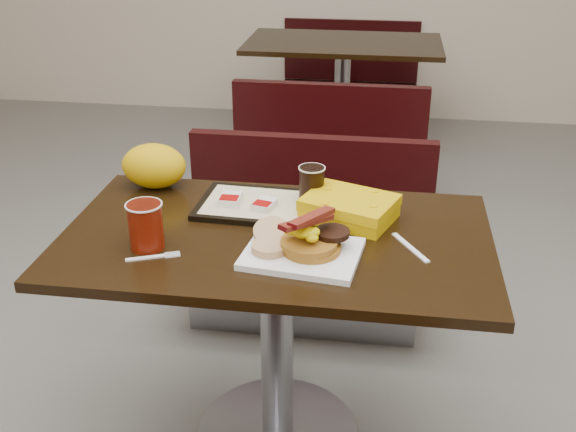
# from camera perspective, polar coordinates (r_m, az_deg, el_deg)

# --- Properties ---
(table_near) EXTENTS (1.20, 0.70, 0.75)m
(table_near) POSITION_cam_1_polar(r_m,az_deg,el_deg) (2.13, -0.91, -10.47)
(table_near) COLOR black
(table_near) RESTS_ON floor
(bench_near_n) EXTENTS (1.00, 0.46, 0.72)m
(bench_near_n) POSITION_cam_1_polar(r_m,az_deg,el_deg) (2.73, 1.43, -2.05)
(bench_near_n) COLOR black
(bench_near_n) RESTS_ON floor
(table_far) EXTENTS (1.20, 0.70, 0.75)m
(table_far) POSITION_cam_1_polar(r_m,az_deg,el_deg) (4.49, 4.45, 9.49)
(table_far) COLOR black
(table_far) RESTS_ON floor
(bench_far_s) EXTENTS (1.00, 0.46, 0.72)m
(bench_far_s) POSITION_cam_1_polar(r_m,az_deg,el_deg) (3.83, 3.65, 6.34)
(bench_far_s) COLOR black
(bench_far_s) RESTS_ON floor
(bench_far_n) EXTENTS (1.00, 0.46, 0.72)m
(bench_far_n) POSITION_cam_1_polar(r_m,az_deg,el_deg) (5.16, 5.04, 11.50)
(bench_far_n) COLOR black
(bench_far_n) RESTS_ON floor
(platter) EXTENTS (0.32, 0.27, 0.02)m
(platter) POSITION_cam_1_polar(r_m,az_deg,el_deg) (1.82, 1.18, -3.15)
(platter) COLOR white
(platter) RESTS_ON table_near
(pancake_stack) EXTENTS (0.20, 0.20, 0.03)m
(pancake_stack) POSITION_cam_1_polar(r_m,az_deg,el_deg) (1.81, 1.94, -2.40)
(pancake_stack) COLOR #965819
(pancake_stack) RESTS_ON platter
(sausage_patty) EXTENTS (0.10, 0.10, 0.01)m
(sausage_patty) POSITION_cam_1_polar(r_m,az_deg,el_deg) (1.82, 3.68, -1.40)
(sausage_patty) COLOR black
(sausage_patty) RESTS_ON pancake_stack
(scrambled_eggs) EXTENTS (0.11, 0.09, 0.05)m
(scrambled_eggs) POSITION_cam_1_polar(r_m,az_deg,el_deg) (1.79, 1.20, -1.27)
(scrambled_eggs) COLOR #EFE104
(scrambled_eggs) RESTS_ON pancake_stack
(bacon_strips) EXTENTS (0.17, 0.19, 0.01)m
(bacon_strips) POSITION_cam_1_polar(r_m,az_deg,el_deg) (1.77, 1.55, -0.38)
(bacon_strips) COLOR #3F0409
(bacon_strips) RESTS_ON scrambled_eggs
(muffin_bottom) EXTENTS (0.11, 0.11, 0.02)m
(muffin_bottom) POSITION_cam_1_polar(r_m,az_deg,el_deg) (1.81, -1.55, -2.62)
(muffin_bottom) COLOR tan
(muffin_bottom) RESTS_ON platter
(muffin_top) EXTENTS (0.10, 0.10, 0.06)m
(muffin_top) POSITION_cam_1_polar(r_m,az_deg,el_deg) (1.86, -1.39, -1.32)
(muffin_top) COLOR tan
(muffin_top) RESTS_ON platter
(coffee_cup_near) EXTENTS (0.12, 0.12, 0.13)m
(coffee_cup_near) POSITION_cam_1_polar(r_m,az_deg,el_deg) (1.88, -11.67, -0.81)
(coffee_cup_near) COLOR #961705
(coffee_cup_near) RESTS_ON table_near
(fork) EXTENTS (0.14, 0.08, 0.00)m
(fork) POSITION_cam_1_polar(r_m,az_deg,el_deg) (1.85, -11.71, -3.40)
(fork) COLOR white
(fork) RESTS_ON table_near
(knife) EXTENTS (0.10, 0.16, 0.00)m
(knife) POSITION_cam_1_polar(r_m,az_deg,el_deg) (1.89, 10.06, -2.57)
(knife) COLOR white
(knife) RESTS_ON table_near
(condiment_syrup) EXTENTS (0.04, 0.04, 0.01)m
(condiment_syrup) POSITION_cam_1_polar(r_m,az_deg,el_deg) (2.00, -3.49, -0.37)
(condiment_syrup) COLOR red
(condiment_syrup) RESTS_ON table_near
(tray) EXTENTS (0.37, 0.27, 0.02)m
(tray) POSITION_cam_1_polar(r_m,az_deg,el_deg) (2.09, -2.41, 0.89)
(tray) COLOR black
(tray) RESTS_ON table_near
(hashbrown_sleeve_left) EXTENTS (0.06, 0.08, 0.02)m
(hashbrown_sleeve_left) POSITION_cam_1_polar(r_m,az_deg,el_deg) (2.09, -4.77, 1.42)
(hashbrown_sleeve_left) COLOR silver
(hashbrown_sleeve_left) RESTS_ON tray
(hashbrown_sleeve_right) EXTENTS (0.07, 0.09, 0.02)m
(hashbrown_sleeve_right) POSITION_cam_1_polar(r_m,az_deg,el_deg) (2.05, -1.96, 0.96)
(hashbrown_sleeve_right) COLOR silver
(hashbrown_sleeve_right) RESTS_ON tray
(coffee_cup_far) EXTENTS (0.08, 0.08, 0.10)m
(coffee_cup_far) POSITION_cam_1_polar(r_m,az_deg,el_deg) (2.08, 1.97, 2.71)
(coffee_cup_far) COLOR black
(coffee_cup_far) RESTS_ON tray
(clamshell) EXTENTS (0.30, 0.27, 0.07)m
(clamshell) POSITION_cam_1_polar(r_m,az_deg,el_deg) (2.02, 5.10, 0.66)
(clamshell) COLOR #D0A103
(clamshell) RESTS_ON table_near
(paper_bag) EXTENTS (0.22, 0.17, 0.14)m
(paper_bag) POSITION_cam_1_polar(r_m,az_deg,el_deg) (2.25, -11.01, 4.09)
(paper_bag) COLOR #E3B707
(paper_bag) RESTS_ON table_near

